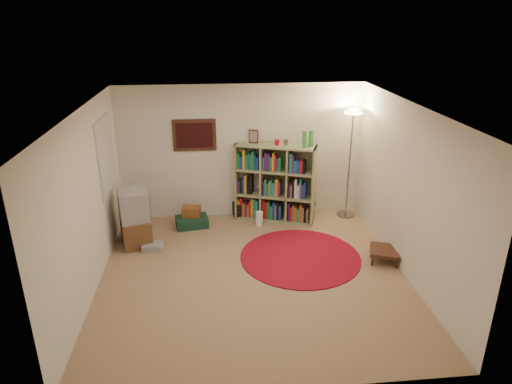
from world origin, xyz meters
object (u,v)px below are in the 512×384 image
(side_table, at_px, (385,251))
(floor_fan, at_px, (307,204))
(floor_lamp, at_px, (352,128))
(tv_stand, at_px, (135,218))
(suitcase, at_px, (192,222))
(bookshelf, at_px, (274,184))

(side_table, bearing_deg, floor_fan, 113.21)
(floor_lamp, distance_m, tv_stand, 4.12)
(suitcase, bearing_deg, bookshelf, -2.37)
(bookshelf, height_order, suitcase, bookshelf)
(floor_lamp, distance_m, floor_fan, 1.71)
(tv_stand, xyz_separation_m, suitcase, (0.91, 0.54, -0.37))
(suitcase, bearing_deg, floor_fan, 0.31)
(floor_fan, distance_m, side_table, 2.12)
(tv_stand, relative_size, side_table, 1.64)
(floor_lamp, bearing_deg, side_table, -86.30)
(bookshelf, distance_m, side_table, 2.38)
(floor_lamp, height_order, tv_stand, floor_lamp)
(floor_fan, height_order, suitcase, floor_fan)
(bookshelf, bearing_deg, tv_stand, -143.30)
(bookshelf, bearing_deg, floor_lamp, 19.82)
(bookshelf, bearing_deg, suitcase, -152.82)
(bookshelf, xyz_separation_m, floor_fan, (0.68, 0.19, -0.52))
(floor_fan, xyz_separation_m, suitcase, (-2.22, -0.39, -0.09))
(bookshelf, relative_size, side_table, 3.01)
(bookshelf, xyz_separation_m, side_table, (1.52, -1.76, -0.53))
(suitcase, relative_size, side_table, 1.07)
(floor_fan, height_order, side_table, floor_fan)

